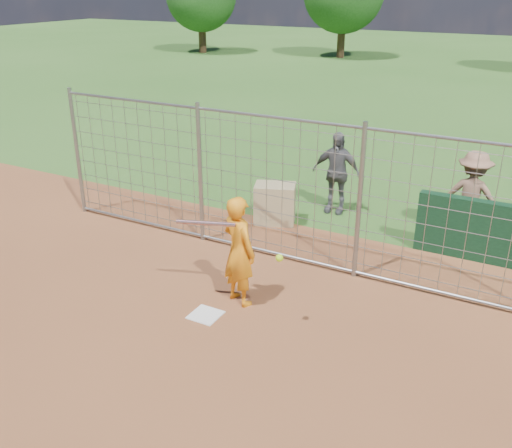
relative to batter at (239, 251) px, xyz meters
The scene contains 10 objects.
ground 0.97m from the batter, 120.47° to the right, with size 100.00×100.00×0.00m, color #2D591E.
infield_dirt 3.51m from the batter, 93.92° to the right, with size 18.00×18.00×0.00m, color brown.
home_plate 1.06m from the batter, 111.35° to the right, with size 0.43×0.43×0.02m, color silver.
dugout_wall 4.52m from the batter, 45.33° to the left, with size 2.60×0.20×1.10m, color #11381E.
batter is the anchor object (origin of this frame).
bystander_b 4.15m from the batter, 91.13° to the left, with size 1.01×0.42×1.72m, color #505155.
bystander_c 4.83m from the batter, 57.19° to the left, with size 1.11×0.64×1.71m, color #8D634D.
equipment_bin 3.20m from the batter, 107.04° to the left, with size 0.80×0.55×0.80m, color tan.
equipment_in_play 0.56m from the batter, 99.05° to the right, with size 1.68×0.36×0.31m.
backstop_fence 1.67m from the batter, 98.26° to the left, with size 9.08×0.08×2.60m.
Camera 1 is at (4.06, -6.12, 4.55)m, focal length 40.00 mm.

